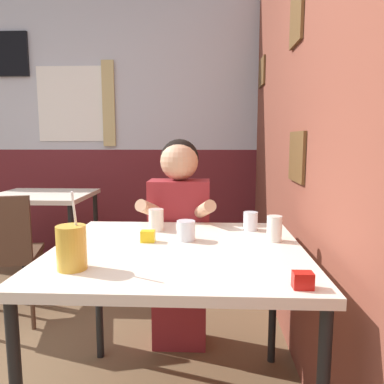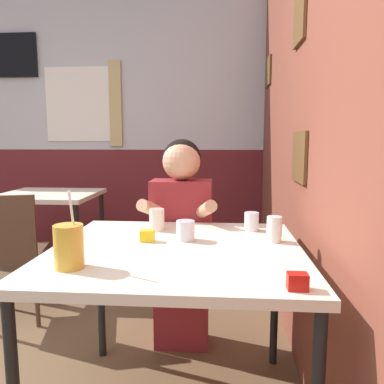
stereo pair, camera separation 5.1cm
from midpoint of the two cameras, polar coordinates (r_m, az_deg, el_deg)
The scene contains 13 objects.
brick_wall_right at distance 2.44m, azimuth 15.80°, elevation 11.23°, with size 0.08×4.68×2.70m.
back_wall at distance 3.88m, azimuth -9.95°, elevation 10.19°, with size 5.76×0.09×2.70m.
main_table at distance 1.57m, azimuth -1.45°, elevation -10.66°, with size 1.02×0.95×0.76m.
background_table at distance 3.32m, azimuth -20.52°, elevation -1.74°, with size 0.77×0.68×0.76m.
chair_near_window at distance 2.71m, azimuth -25.66°, elevation -7.61°, with size 0.49×0.49×0.86m.
person_seated at distance 2.16m, azimuth -0.91°, elevation -6.96°, with size 0.42×0.41×1.20m.
cocktail_pitcher at distance 1.35m, azimuth -17.23°, elevation -7.92°, with size 0.10×0.10×0.27m.
glass_near_pitcher at distance 1.85m, azimuth 9.83°, elevation -4.44°, with size 0.07×0.07×0.09m.
glass_center at distance 1.67m, azimuth 13.28°, elevation -5.54°, with size 0.07×0.07×0.11m.
glass_far_side at distance 1.83m, azimuth -4.58°, elevation -4.21°, with size 0.07×0.07×0.11m.
glass_by_brick at distance 1.65m, azimuth -0.12°, elevation -5.89°, with size 0.08×0.08×0.09m.
condiment_ketchup at distance 1.18m, azimuth 16.99°, elevation -12.92°, with size 0.06×0.04×0.05m.
condiment_mustard at distance 1.64m, azimuth -5.93°, elevation -6.67°, with size 0.06×0.04×0.05m.
Camera 2 is at (0.96, -1.05, 1.20)m, focal length 35.00 mm.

